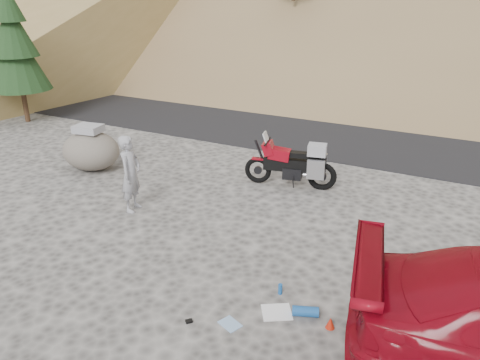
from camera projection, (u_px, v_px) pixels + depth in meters
name	position (u px, v px, depth m)	size (l,w,h in m)	color
ground	(217.00, 239.00, 9.64)	(140.00, 140.00, 0.00)	#42403D
road	(341.00, 129.00, 17.01)	(120.00, 7.00, 0.05)	black
conifer_verge	(14.00, 44.00, 16.89)	(2.20, 2.20, 5.04)	#322112
motorcycle	(294.00, 164.00, 11.94)	(2.37, 0.99, 1.43)	black
man	(134.00, 209.00, 10.93)	(0.65, 0.43, 1.80)	#96969B
boulder	(91.00, 150.00, 13.14)	(1.74, 1.50, 1.26)	#534F47
small_rock	(89.00, 152.00, 14.11)	(0.76, 0.72, 0.38)	#534F47
gear_white_cloth	(277.00, 312.00, 7.47)	(0.47, 0.41, 0.02)	white
gear_blue_mat	(305.00, 311.00, 7.37)	(0.17, 0.17, 0.42)	#184F94
gear_bottle	(280.00, 289.00, 7.89)	(0.07, 0.07, 0.19)	#184F94
gear_funnel	(330.00, 323.00, 7.11)	(0.15, 0.15, 0.19)	#B11E0B
gear_glove_b	(189.00, 321.00, 7.26)	(0.10, 0.08, 0.03)	black
gear_blue_cloth	(230.00, 324.00, 7.21)	(0.33, 0.24, 0.01)	#85A6CE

